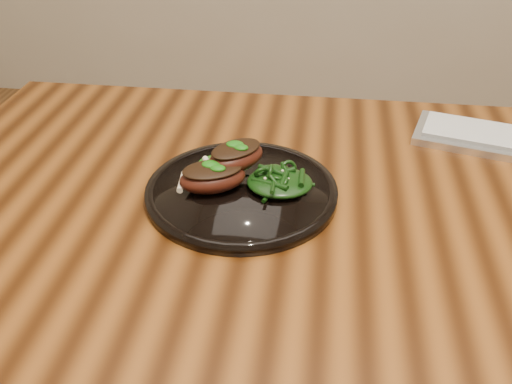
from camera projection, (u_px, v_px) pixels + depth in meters
The scene contains 6 objects.
desk at pixel (390, 247), 0.93m from camera, with size 1.60×0.80×0.75m.
plate at pixel (242, 191), 0.90m from camera, with size 0.30×0.30×0.02m.
lamb_chop_front at pixel (212, 176), 0.88m from camera, with size 0.12×0.10×0.05m.
lamb_chop_back at pixel (236, 155), 0.90m from camera, with size 0.11×0.11×0.04m.
herb_smear at pixel (225, 163), 0.96m from camera, with size 0.09×0.06×0.01m, color #0B4D08.
greens_heap at pixel (280, 179), 0.89m from camera, with size 0.10×0.10×0.04m.
Camera 1 is at (-0.12, -0.75, 1.26)m, focal length 40.00 mm.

